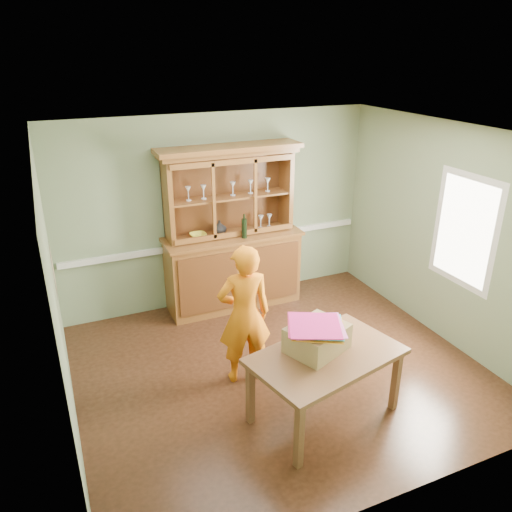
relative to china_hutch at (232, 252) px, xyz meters
name	(u,v)px	position (x,y,z in m)	size (l,w,h in m)	color
floor	(279,369)	(-0.09, -1.74, -0.80)	(4.50, 4.50, 0.00)	#4A2818
ceiling	(284,135)	(-0.09, -1.74, 1.90)	(4.50, 4.50, 0.00)	white
wall_back	(218,211)	(-0.09, 0.26, 0.55)	(4.50, 4.50, 0.00)	gray
wall_left	(57,304)	(-2.34, -1.74, 0.55)	(4.00, 4.00, 0.00)	gray
wall_right	(445,234)	(2.16, -1.74, 0.55)	(4.00, 4.00, 0.00)	gray
wall_front	(402,366)	(-0.09, -3.74, 0.55)	(4.50, 4.50, 0.00)	gray
chair_rail	(220,241)	(-0.09, 0.24, 0.10)	(4.41, 0.05, 0.08)	silver
framed_map	(54,271)	(-2.32, -1.44, 0.75)	(0.03, 0.60, 0.46)	#311F13
window_panel	(464,231)	(2.13, -2.04, 0.70)	(0.03, 0.96, 1.36)	silver
china_hutch	(232,252)	(0.00, 0.00, 0.00)	(1.95, 0.64, 2.30)	brown
dining_table	(326,361)	(-0.02, -2.61, -0.16)	(1.63, 1.19, 0.73)	brown
cardboard_box	(317,338)	(-0.07, -2.51, 0.06)	(0.56, 0.44, 0.26)	#977C4E
kite_stack	(316,327)	(-0.12, -2.54, 0.22)	(0.64, 0.64, 0.06)	#C91E77
person	(244,315)	(-0.51, -1.71, 0.00)	(0.59, 0.39, 1.62)	orange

